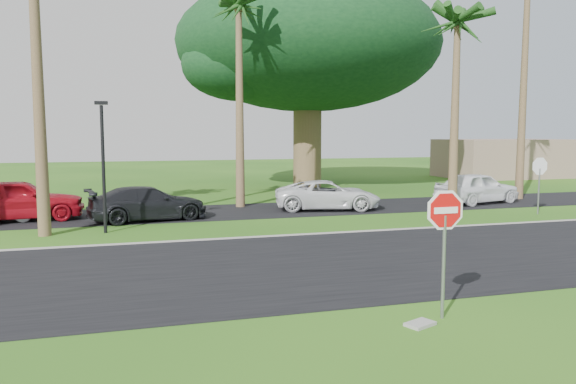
% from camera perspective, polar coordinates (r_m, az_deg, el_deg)
% --- Properties ---
extents(ground, '(120.00, 120.00, 0.00)m').
position_cam_1_polar(ground, '(13.78, 6.94, -8.93)').
color(ground, '#235114').
rests_on(ground, ground).
extents(road, '(120.00, 8.00, 0.02)m').
position_cam_1_polar(road, '(15.58, 4.02, -7.10)').
color(road, black).
rests_on(road, ground).
extents(parking_strip, '(120.00, 5.00, 0.02)m').
position_cam_1_polar(parking_strip, '(25.53, -4.18, -1.93)').
color(parking_strip, black).
rests_on(parking_strip, ground).
extents(curb, '(120.00, 0.12, 0.06)m').
position_cam_1_polar(curb, '(19.35, -0.15, -4.43)').
color(curb, gray).
rests_on(curb, ground).
extents(stop_sign_near, '(1.05, 0.07, 2.62)m').
position_cam_1_polar(stop_sign_near, '(11.03, 15.63, -3.46)').
color(stop_sign_near, gray).
rests_on(stop_sign_near, ground).
extents(stop_sign_far, '(1.05, 0.07, 2.62)m').
position_cam_1_polar(stop_sign_far, '(26.66, 24.19, 1.71)').
color(stop_sign_far, gray).
rests_on(stop_sign_far, ground).
extents(palm_center, '(5.00, 5.00, 10.50)m').
position_cam_1_polar(palm_center, '(27.33, -5.03, 17.89)').
color(palm_center, brown).
rests_on(palm_center, ground).
extents(palm_right_near, '(5.00, 5.00, 9.50)m').
position_cam_1_polar(palm_right_near, '(26.82, 16.85, 15.77)').
color(palm_right_near, brown).
rests_on(palm_right_near, ground).
extents(canopy_tree, '(16.50, 16.50, 13.12)m').
position_cam_1_polar(canopy_tree, '(36.44, 2.01, 14.58)').
color(canopy_tree, brown).
rests_on(canopy_tree, ground).
extents(streetlight_right, '(0.45, 0.25, 4.64)m').
position_cam_1_polar(streetlight_right, '(20.76, -18.27, 3.27)').
color(streetlight_right, black).
rests_on(streetlight_right, ground).
extents(building_far, '(10.00, 6.00, 3.00)m').
position_cam_1_polar(building_far, '(48.20, 21.19, 3.22)').
color(building_far, gray).
rests_on(building_far, ground).
extents(car_red, '(5.14, 2.43, 1.70)m').
position_cam_1_polar(car_red, '(25.00, -25.71, -0.75)').
color(car_red, '#AA0E1B').
rests_on(car_red, ground).
extents(car_dark, '(5.01, 2.74, 1.38)m').
position_cam_1_polar(car_dark, '(23.34, -14.03, -1.17)').
color(car_dark, black).
rests_on(car_dark, ground).
extents(car_minivan, '(5.20, 3.25, 1.34)m').
position_cam_1_polar(car_minivan, '(25.86, 4.05, -0.35)').
color(car_minivan, silver).
rests_on(car_minivan, ground).
extents(car_pickup, '(4.92, 2.90, 1.57)m').
position_cam_1_polar(car_pickup, '(29.60, 18.65, 0.38)').
color(car_pickup, white).
rests_on(car_pickup, ground).
extents(utility_slab, '(0.64, 0.53, 0.06)m').
position_cam_1_polar(utility_slab, '(10.94, 13.27, -12.91)').
color(utility_slab, gray).
rests_on(utility_slab, ground).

